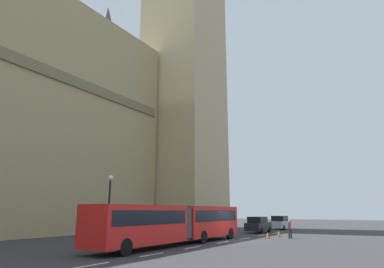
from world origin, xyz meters
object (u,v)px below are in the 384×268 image
Objects in this scene: articulated_bus at (177,221)px; street_lamp at (109,204)px; traffic_cone_west at (268,235)px; pedestrian_near_cones at (290,228)px; sedan_trailing at (280,223)px; sedan_lead at (258,225)px; traffic_cone_middle at (279,234)px.

articulated_bus is 3.20× the size of street_lamp.
traffic_cone_west is 0.11× the size of street_lamp.
traffic_cone_west is (9.80, -3.72, -1.46)m from articulated_bus.
street_lamp is at bearing 142.74° from pedestrian_near_cones.
sedan_trailing reaches higher than pedestrian_near_cones.
street_lamp is (-12.55, 8.23, 2.77)m from traffic_cone_west.
articulated_bus is 3.84× the size of sedan_trailing.
traffic_cone_middle is at bearing -139.29° from sedan_lead.
sedan_trailing is at bearing -9.31° from street_lamp.
sedan_lead is 1.00× the size of sedan_trailing.
articulated_bus reaches higher than traffic_cone_middle.
sedan_trailing is 7.59× the size of traffic_cone_west.
sedan_lead is at bearing 26.58° from traffic_cone_west.
sedan_lead reaches higher than pedestrian_near_cones.
sedan_lead is 7.59× the size of traffic_cone_west.
sedan_lead is 8.61m from pedestrian_near_cones.
sedan_lead is at bearing 40.44° from pedestrian_near_cones.
traffic_cone_west is 1.00× the size of traffic_cone_middle.
pedestrian_near_cones reaches higher than traffic_cone_middle.
street_lamp is (-2.75, 4.51, 1.31)m from articulated_bus.
traffic_cone_west and traffic_cone_middle have the same top height.
articulated_bus is 29.10× the size of traffic_cone_middle.
traffic_cone_middle is 0.11× the size of street_lamp.
traffic_cone_west is at bearing 112.15° from pedestrian_near_cones.
pedestrian_near_cones is at bearing -28.04° from articulated_bus.
street_lamp is (-15.38, 8.43, 2.77)m from traffic_cone_middle.
traffic_cone_middle is at bearing -163.61° from sedan_trailing.
traffic_cone_middle is 0.34× the size of pedestrian_near_cones.
sedan_lead and sedan_trailing have the same top height.
traffic_cone_middle is (12.63, -3.92, -1.46)m from articulated_bus.
articulated_bus reaches higher than pedestrian_near_cones.
sedan_lead is 8.40m from sedan_trailing.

